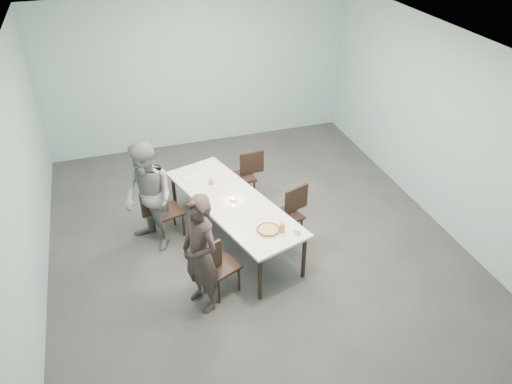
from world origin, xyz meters
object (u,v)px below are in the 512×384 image
object	(u,v)px
chair_near_right	(290,210)
amber_tumbler	(211,182)
chair_near_left	(215,265)
pizza	(268,230)
side_plate	(256,217)
tealight	(233,200)
diner_far	(148,198)
water_tumbler	(297,231)
diner_near	(200,255)
chair_far_left	(162,209)
table	(233,204)
beer_glass	(282,227)
chair_far_right	(246,172)

from	to	relation	value
chair_near_right	amber_tumbler	size ratio (longest dim) A/B	10.88
chair_near_left	amber_tumbler	xyz separation A→B (m)	(0.33, 1.55, 0.29)
chair_near_right	pizza	world-z (taller)	chair_near_right
side_plate	tealight	world-z (taller)	tealight
tealight	amber_tumbler	size ratio (longest dim) A/B	0.70
diner_far	water_tumbler	size ratio (longest dim) A/B	19.00
diner_far	side_plate	world-z (taller)	diner_far
chair_near_left	pizza	xyz separation A→B (m)	(0.78, 0.16, 0.27)
side_plate	water_tumbler	xyz separation A→B (m)	(0.41, -0.53, 0.04)
tealight	amber_tumbler	bearing A→B (deg)	109.14
pizza	tealight	world-z (taller)	tealight
diner_near	amber_tumbler	world-z (taller)	diner_near
chair_near_right	amber_tumbler	xyz separation A→B (m)	(-1.04, 0.71, 0.29)
chair_far_left	chair_near_right	bearing A→B (deg)	-34.91
table	amber_tumbler	distance (m)	0.59
chair_near_right	diner_near	size ratio (longest dim) A/B	0.52
diner_far	pizza	bearing A→B (deg)	20.42
table	chair_far_left	size ratio (longest dim) A/B	3.16
pizza	water_tumbler	bearing A→B (deg)	-28.29
side_plate	table	bearing A→B (deg)	111.94
water_tumbler	pizza	bearing A→B (deg)	151.71
chair_near_right	diner_near	distance (m)	1.89
diner_near	amber_tumbler	size ratio (longest dim) A/B	20.91
chair_near_right	pizza	xyz separation A→B (m)	(-0.59, -0.68, 0.27)
table	amber_tumbler	size ratio (longest dim) A/B	34.37
diner_far	beer_glass	bearing A→B (deg)	21.65
water_tumbler	tealight	bearing A→B (deg)	120.78
chair_far_right	beer_glass	world-z (taller)	beer_glass
chair_far_right	water_tumbler	size ratio (longest dim) A/B	9.67
pizza	diner_near	bearing A→B (deg)	-163.11
chair_near_right	beer_glass	world-z (taller)	beer_glass
table	side_plate	distance (m)	0.53
diner_near	side_plate	distance (m)	1.13
chair_near_right	side_plate	bearing A→B (deg)	8.44
diner_near	tealight	size ratio (longest dim) A/B	29.87
side_plate	amber_tumbler	distance (m)	1.11
beer_glass	pizza	bearing A→B (deg)	155.03
pizza	side_plate	xyz separation A→B (m)	(-0.07, 0.34, -0.01)
diner_near	chair_near_right	bearing A→B (deg)	97.35
chair_far_right	side_plate	distance (m)	1.66
beer_glass	water_tumbler	world-z (taller)	beer_glass
chair_far_left	diner_far	bearing A→B (deg)	-155.26
table	pizza	xyz separation A→B (m)	(0.26, -0.83, 0.08)
chair_near_right	water_tumbler	world-z (taller)	chair_near_right
diner_far	beer_glass	world-z (taller)	diner_far
chair_near_left	chair_far_left	xyz separation A→B (m)	(-0.47, 1.47, 0.00)
side_plate	beer_glass	distance (m)	0.49
chair_far_left	amber_tumbler	xyz separation A→B (m)	(0.80, 0.08, 0.29)
water_tumbler	diner_near	bearing A→B (deg)	-175.00
diner_near	beer_glass	distance (m)	1.18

